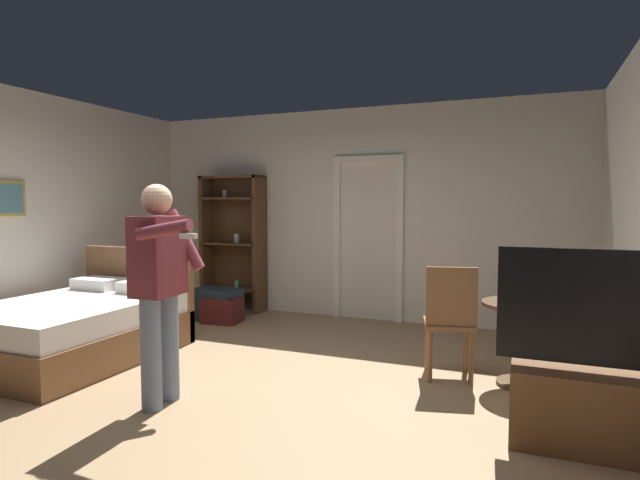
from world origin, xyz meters
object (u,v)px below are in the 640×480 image
at_px(bed, 79,326).
at_px(laptop, 520,297).
at_px(tv_flatscreen, 601,392).
at_px(suitcase_dark, 217,304).
at_px(wooden_chair, 450,317).
at_px(bookshelf, 234,238).
at_px(suitcase_small, 222,310).
at_px(bottle_on_table, 542,294).
at_px(person_blue_shirt, 160,280).
at_px(side_table, 523,329).

height_order(bed, laptop, bed).
relative_size(tv_flatscreen, suitcase_dark, 2.12).
relative_size(laptop, wooden_chair, 0.35).
height_order(bookshelf, suitcase_small, bookshelf).
xyz_separation_m(bed, laptop, (4.05, 0.75, 0.45)).
xyz_separation_m(bed, suitcase_small, (0.51, 1.76, -0.15)).
distance_m(bottle_on_table, suitcase_dark, 4.04).
distance_m(bookshelf, suitcase_small, 1.18).
height_order(bottle_on_table, wooden_chair, wooden_chair).
xyz_separation_m(bookshelf, wooden_chair, (3.26, -1.81, -0.48)).
height_order(laptop, person_blue_shirt, person_blue_shirt).
distance_m(side_table, person_blue_shirt, 2.94).
xyz_separation_m(bed, suitcase_dark, (0.38, 1.85, -0.10)).
bearing_deg(suitcase_dark, tv_flatscreen, -20.03).
relative_size(side_table, suitcase_small, 1.50).
relative_size(laptop, suitcase_small, 0.74).
bearing_deg(suitcase_small, bookshelf, 104.97).
distance_m(wooden_chair, person_blue_shirt, 2.41).
bearing_deg(tv_flatscreen, laptop, 115.89).
relative_size(side_table, person_blue_shirt, 0.42).
relative_size(bottle_on_table, person_blue_shirt, 0.13).
relative_size(bed, bookshelf, 1.00).
bearing_deg(side_table, person_blue_shirt, -149.82).
height_order(person_blue_shirt, suitcase_small, person_blue_shirt).
height_order(bookshelf, suitcase_dark, bookshelf).
bearing_deg(suitcase_dark, bookshelf, 109.46).
xyz_separation_m(bottle_on_table, wooden_chair, (-0.72, -0.00, -0.25)).
distance_m(tv_flatscreen, suitcase_dark, 4.66).
bearing_deg(suitcase_dark, laptop, -9.89).
bearing_deg(suitcase_small, bed, -110.95).
distance_m(bed, suitcase_small, 1.84).
distance_m(laptop, wooden_chair, 0.59).
distance_m(bed, bottle_on_table, 4.30).
bearing_deg(suitcase_dark, suitcase_small, -28.77).
distance_m(side_table, laptop, 0.28).
distance_m(bed, laptop, 4.14).
xyz_separation_m(tv_flatscreen, suitcase_dark, (-4.15, 2.10, -0.16)).
xyz_separation_m(bottle_on_table, suitcase_small, (-3.71, 1.05, -0.64)).
xyz_separation_m(bed, bookshelf, (0.23, 2.52, 0.72)).
distance_m(laptop, person_blue_shirt, 2.87).
bearing_deg(bed, laptop, 10.52).
xyz_separation_m(side_table, suitcase_small, (-3.57, 0.97, -0.32)).
height_order(laptop, suitcase_dark, laptop).
height_order(wooden_chair, suitcase_small, wooden_chair).
relative_size(side_table, laptop, 2.03).
distance_m(wooden_chair, suitcase_small, 3.19).
distance_m(bookshelf, wooden_chair, 3.76).
bearing_deg(side_table, bed, -168.96).
bearing_deg(tv_flatscreen, wooden_chair, 137.24).
bearing_deg(bottle_on_table, laptop, 167.60).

